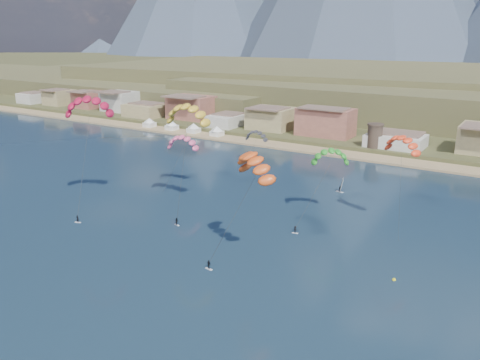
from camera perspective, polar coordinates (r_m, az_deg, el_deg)
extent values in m
plane|color=black|center=(88.91, -11.30, -11.30)|extent=(2400.00, 2400.00, 0.00)
cube|color=tan|center=(175.91, 13.00, 2.88)|extent=(2200.00, 12.00, 0.90)
cube|color=brown|center=(363.12, -12.86, 11.01)|extent=(280.00, 130.00, 10.00)
cube|color=brown|center=(331.28, 15.69, 10.98)|extent=(380.00, 170.00, 18.00)
cube|color=brown|center=(477.81, -24.22, 11.11)|extent=(220.00, 110.00, 7.00)
cylinder|color=#47382D|center=(180.62, 15.48, 4.93)|extent=(5.20, 5.20, 8.00)
cylinder|color=#47382D|center=(179.83, 15.58, 6.27)|extent=(5.82, 5.82, 0.60)
cube|color=white|center=(224.47, -10.54, 6.38)|extent=(4.50, 4.50, 2.00)
pyramid|color=white|center=(223.96, -10.58, 7.14)|extent=(6.40, 6.40, 2.00)
cube|color=white|center=(215.97, -7.98, 6.10)|extent=(4.50, 4.50, 2.00)
pyramid|color=white|center=(215.44, -8.01, 6.88)|extent=(6.40, 6.40, 2.00)
cube|color=white|center=(208.54, -5.44, 5.80)|extent=(4.50, 4.50, 2.00)
pyramid|color=white|center=(207.99, -5.46, 6.61)|extent=(6.40, 6.40, 2.00)
cube|color=white|center=(201.55, -2.72, 5.47)|extent=(4.50, 4.50, 2.00)
pyramid|color=white|center=(200.98, -2.73, 6.31)|extent=(6.40, 6.40, 2.00)
cube|color=silver|center=(117.35, -18.42, -4.72)|extent=(1.50, 0.78, 0.10)
imported|color=black|center=(117.05, -18.46, -4.32)|extent=(0.68, 0.54, 1.65)
cylinder|color=#262626|center=(118.67, -17.82, 1.59)|extent=(0.05, 0.05, 24.40)
cube|color=silver|center=(110.81, -7.38, -5.23)|extent=(1.54, 0.90, 0.10)
imported|color=black|center=(110.48, -7.40, -4.80)|extent=(0.99, 0.88, 1.70)
cylinder|color=#262626|center=(111.51, -6.76, 1.01)|extent=(0.05, 0.05, 22.51)
cube|color=silver|center=(90.74, -3.67, -10.34)|extent=(1.57, 0.68, 0.10)
imported|color=black|center=(90.32, -3.68, -9.82)|extent=(1.08, 0.58, 1.74)
cylinder|color=#262626|center=(88.58, -0.93, -4.71)|extent=(0.05, 0.05, 18.15)
cube|color=silver|center=(106.32, 6.46, -6.18)|extent=(1.42, 0.74, 0.09)
imported|color=black|center=(106.00, 6.47, -5.77)|extent=(1.13, 0.82, 1.57)
cylinder|color=#262626|center=(108.95, 8.55, -1.81)|extent=(0.05, 0.05, 17.59)
cylinder|color=#262626|center=(133.80, -7.71, 1.11)|extent=(0.04, 0.04, 13.12)
cylinder|color=#262626|center=(158.22, 1.16, 3.12)|extent=(0.04, 0.04, 10.75)
cylinder|color=#262626|center=(107.68, 17.43, -1.66)|extent=(0.04, 0.04, 18.60)
cube|color=silver|center=(134.94, 11.58, -1.36)|extent=(2.21, 1.06, 0.11)
imported|color=black|center=(134.69, 11.60, -1.03)|extent=(0.84, 0.64, 1.53)
cube|color=white|center=(134.25, 11.77, -0.61)|extent=(1.30, 2.43, 3.66)
sphere|color=yellow|center=(90.93, 17.56, -11.06)|extent=(0.62, 0.62, 0.62)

